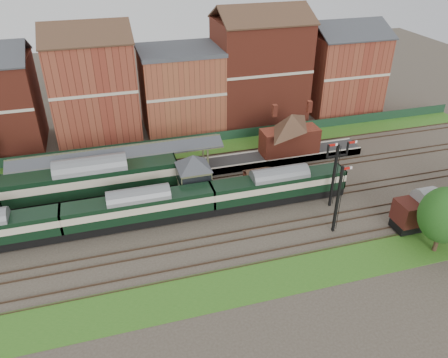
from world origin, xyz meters
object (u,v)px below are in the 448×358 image
object	(u,v)px
semaphore_bracket	(335,171)
goods_van_a	(423,211)
platform_railcar	(93,181)
signal_box	(194,176)
dmu_train	(140,208)

from	to	relation	value
semaphore_bracket	goods_van_a	bearing A→B (deg)	-41.49
semaphore_bracket	platform_railcar	size ratio (longest dim) A/B	0.41
semaphore_bracket	goods_van_a	size ratio (longest dim) A/B	1.32
platform_railcar	semaphore_bracket	bearing A→B (deg)	-18.76
signal_box	dmu_train	bearing A→B (deg)	-154.35
semaphore_bracket	platform_railcar	world-z (taller)	semaphore_bracket
signal_box	semaphore_bracket	xyz separation A→B (m)	(15.04, -5.75, 1.44)
semaphore_bracket	dmu_train	bearing A→B (deg)	173.46
semaphore_bracket	goods_van_a	distance (m)	10.13
signal_box	dmu_train	world-z (taller)	signal_box
platform_railcar	goods_van_a	bearing A→B (deg)	-24.61
signal_box	platform_railcar	world-z (taller)	signal_box
dmu_train	signal_box	bearing A→B (deg)	25.65
signal_box	semaphore_bracket	size ratio (longest dim) A/B	0.73
semaphore_bracket	dmu_train	xyz separation A→B (m)	(-21.81, 2.50, -2.43)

